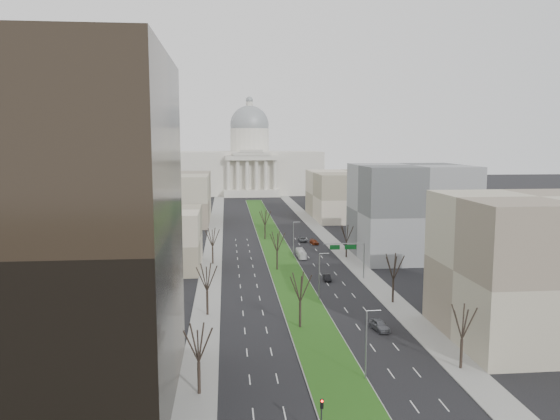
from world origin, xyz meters
TOP-DOWN VIEW (x-y plane):
  - ground at (0.00, 120.00)m, footprint 600.00×600.00m
  - median at (0.00, 118.99)m, footprint 8.00×222.03m
  - sidewalk_left at (-17.50, 95.00)m, footprint 5.00×330.00m
  - sidewalk_right at (17.50, 95.00)m, footprint 5.00×330.00m
  - capitol at (0.00, 269.59)m, footprint 80.00×46.00m
  - building_glass_tower at (-37.00, 18.00)m, footprint 34.00×30.00m
  - building_beige_left at (-33.00, 85.00)m, footprint 26.00×22.00m
  - building_tan_right at (33.00, 32.00)m, footprint 26.00×24.00m
  - building_grey_right at (34.00, 92.00)m, footprint 28.00×26.00m
  - building_far_left at (-35.00, 160.00)m, footprint 30.00×40.00m
  - building_far_right at (35.00, 165.00)m, footprint 30.00×40.00m
  - tree_left_near at (-17.20, 18.00)m, footprint 5.10×5.10m
  - tree_left_mid at (-17.20, 48.00)m, footprint 5.40×5.40m
  - tree_left_far at (-17.20, 88.00)m, footprint 5.28×5.28m
  - tree_right_near at (17.20, 22.00)m, footprint 5.16×5.16m
  - tree_right_mid at (17.20, 52.00)m, footprint 5.52×5.52m
  - tree_right_far at (17.20, 92.00)m, footprint 5.04×5.04m
  - tree_median_a at (-2.00, 40.00)m, footprint 5.40×5.40m
  - tree_median_b at (-2.00, 80.00)m, footprint 5.40×5.40m
  - tree_median_c at (-2.00, 120.00)m, footprint 5.40×5.40m
  - streetlamp_median_a at (3.76, 20.00)m, footprint 1.90×0.20m
  - streetlamp_median_b at (3.76, 55.00)m, footprint 1.90×0.20m
  - streetlamp_median_c at (3.76, 95.00)m, footprint 1.90×0.20m
  - traffic_signal_median at (-4.30, 6.93)m, footprint 0.32×0.41m
  - mast_arm_signs at (13.49, 70.03)m, footprint 9.12×0.24m
  - car_grey_near at (10.61, 37.77)m, footprint 2.75×5.14m
  - car_black at (7.95, 69.44)m, footprint 1.55×4.07m
  - car_red at (11.84, 111.16)m, footprint 2.48×4.66m
  - car_grey_far at (9.02, 115.59)m, footprint 2.34×4.69m
  - box_van at (5.50, 93.26)m, footprint 1.84×7.76m

SIDE VIEW (x-z plane):
  - ground at x=0.00m, z-range 0.00..0.00m
  - sidewalk_left at x=-17.50m, z-range 0.00..0.15m
  - sidewalk_right at x=17.50m, z-range 0.00..0.15m
  - median at x=0.00m, z-range 0.00..0.20m
  - car_grey_far at x=9.02m, z-range 0.00..1.28m
  - car_red at x=11.84m, z-range 0.00..1.29m
  - car_black at x=7.95m, z-range 0.00..1.33m
  - car_grey_near at x=10.61m, z-range 0.00..1.66m
  - box_van at x=5.50m, z-range 0.00..2.16m
  - traffic_signal_median at x=-4.30m, z-range 0.64..4.94m
  - streetlamp_median_a at x=3.76m, z-range 0.23..9.39m
  - streetlamp_median_b at x=3.76m, z-range 0.23..9.39m
  - streetlamp_median_c at x=3.76m, z-range 0.23..9.39m
  - mast_arm_signs at x=13.49m, z-range 2.06..10.15m
  - tree_right_far at x=17.20m, z-range 1.99..11.07m
  - tree_left_near at x=-17.20m, z-range 2.02..11.20m
  - tree_right_near at x=17.20m, z-range 2.04..11.33m
  - tree_left_far at x=-17.20m, z-range 2.09..11.59m
  - tree_left_mid at x=-17.20m, z-range 2.14..11.86m
  - tree_median_a at x=-2.00m, z-range 2.14..11.86m
  - tree_median_b at x=-2.00m, z-range 2.14..11.86m
  - tree_median_c at x=-2.00m, z-range 2.14..11.86m
  - building_beige_left at x=-33.00m, z-range 0.00..14.00m
  - tree_right_mid at x=17.20m, z-range 2.19..12.12m
  - building_far_left at x=-35.00m, z-range 0.00..18.00m
  - building_far_right at x=35.00m, z-range 0.00..18.00m
  - building_tan_right at x=33.00m, z-range 0.00..22.00m
  - building_grey_right at x=34.00m, z-range 0.00..24.00m
  - capitol at x=0.00m, z-range -11.19..43.81m
  - building_glass_tower at x=-37.00m, z-range 0.00..40.00m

